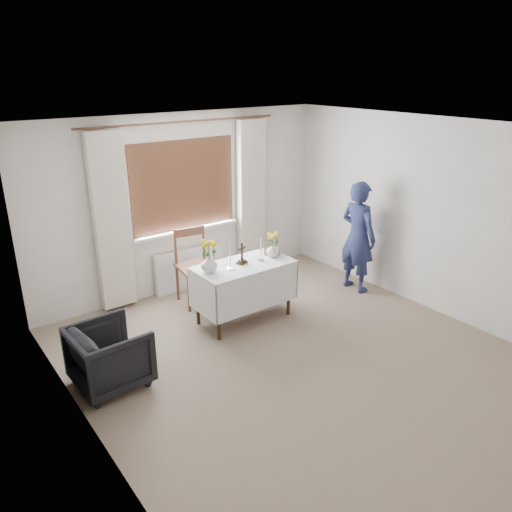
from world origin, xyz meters
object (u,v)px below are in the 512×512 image
Objects in this scene: wooden_cross at (242,253)px; flower_vase_right at (273,250)px; altar_table at (244,292)px; person at (358,237)px; flower_vase_left at (209,264)px; armchair at (110,356)px; wooden_chair at (196,267)px.

flower_vase_right is at bearing -20.80° from wooden_cross.
altar_table is 0.78× the size of person.
flower_vase_left is 0.92m from flower_vase_right.
wooden_cross is at bearing -81.93° from armchair.
flower_vase_left is at bearing 174.63° from altar_table.
person is 1.87m from wooden_cross.
flower_vase_left is 1.23× the size of flower_vase_right.
altar_table is 7.09× the size of flower_vase_right.
person is 1.41m from flower_vase_right.
wooden_cross is (-0.00, 0.03, 0.52)m from altar_table.
person is 2.34m from flower_vase_left.
armchair is at bearing 175.39° from wooden_cross.
wooden_chair is at bearing -58.98° from armchair.
wooden_chair is 1.10m from flower_vase_right.
person reaches higher than wooden_chair.
armchair is 0.45× the size of person.
person is at bearing -18.04° from wooden_chair.
flower_vase_right is at bearing -1.13° from altar_table.
flower_vase_left is at bearing -78.05° from armchair.
wooden_chair is at bearing 106.28° from altar_table.
altar_table is at bearing -66.65° from wooden_chair.
altar_table is at bearing 178.87° from flower_vase_right.
person is at bearing -90.67° from armchair.
flower_vase_left is at bearing 176.70° from flower_vase_right.
altar_table is 0.83m from wooden_chair.
person is at bearing -22.37° from wooden_cross.
wooden_chair is 0.65× the size of person.
wooden_cross is at bearing 174.70° from flower_vase_right.
wooden_chair reaches higher than altar_table.
altar_table is at bearing -82.91° from armchair.
wooden_chair is 5.91× the size of flower_vase_right.
wooden_cross is (-1.85, 0.22, 0.10)m from person.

